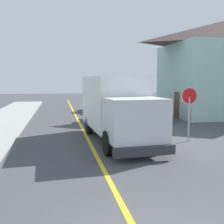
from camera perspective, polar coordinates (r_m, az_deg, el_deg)
centre_line_yellow at (r=14.25m, az=-5.33°, el=-5.44°), size 0.16×56.00×0.01m
box_truck at (r=13.36m, az=0.92°, el=1.43°), size 2.81×7.31×3.20m
parked_car_near at (r=19.72m, az=-0.63°, el=0.29°), size 1.99×4.47×1.67m
parked_car_mid at (r=26.19m, az=-2.74°, el=1.87°), size 1.87×4.43×1.67m
parked_van_across at (r=20.20m, az=7.88°, el=0.38°), size 1.93×4.45×1.67m
stop_sign at (r=13.64m, az=16.08°, el=1.66°), size 0.80×0.10×2.65m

